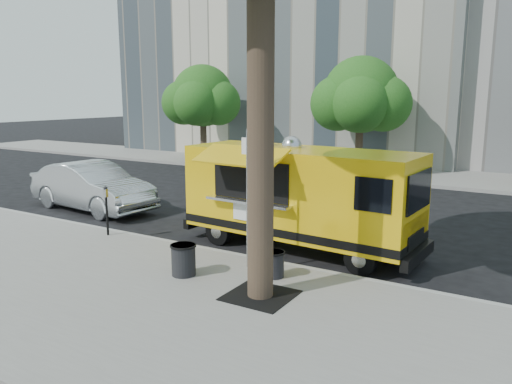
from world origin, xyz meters
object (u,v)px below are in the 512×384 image
trash_bin_right (274,263)px  parking_meter (106,205)px  food_truck (298,194)px  trash_bin_left (184,259)px  far_tree_b (361,95)px  sign_post (248,191)px  sedan (92,187)px  far_tree_a (203,96)px

trash_bin_right → parking_meter: bearing=175.2°
food_truck → trash_bin_left: (-1.05, -3.22, -0.92)m
far_tree_b → food_truck: 12.68m
far_tree_b → sign_post: bearing=-79.9°
food_truck → sedan: (-7.92, 0.41, -0.62)m
sign_post → trash_bin_left: 1.96m
sedan → trash_bin_right: 8.97m
parking_meter → sign_post: bearing=-2.5°
food_truck → trash_bin_right: size_ratio=11.46×
far_tree_a → parking_meter: far_tree_a is taller
far_tree_a → sedan: 12.33m
far_tree_b → sedan: far_tree_b is taller
far_tree_a → far_tree_b: 9.01m
far_tree_a → sign_post: (11.55, -13.85, -1.93)m
far_tree_b → food_truck: bearing=-77.4°
parking_meter → food_truck: (4.72, 1.90, 0.44)m
trash_bin_left → trash_bin_right: trash_bin_left is taller
far_tree_b → food_truck: size_ratio=0.88×
sign_post → trash_bin_right: (0.79, -0.25, -1.40)m
parking_meter → sedan: sedan is taller
far_tree_a → trash_bin_left: size_ratio=8.16×
parking_meter → sedan: (-3.20, 2.31, -0.18)m
parking_meter → trash_bin_right: parking_meter is taller
far_tree_a → food_truck: size_ratio=0.85×
far_tree_b → parking_meter: bearing=-98.1°
food_truck → sedan: 7.95m
parking_meter → trash_bin_right: (5.34, -0.45, -0.54)m
parking_meter → food_truck: food_truck is taller
far_tree_b → sedan: (-5.20, -11.74, -3.03)m
food_truck → trash_bin_right: food_truck is taller
parking_meter → sedan: size_ratio=0.27×
sedan → parking_meter: bearing=-120.4°
food_truck → trash_bin_right: (0.61, -2.35, -0.98)m
parking_meter → trash_bin_left: size_ratio=2.03×
food_truck → trash_bin_left: 3.51m
sign_post → parking_meter: sign_post is taller
sedan → trash_bin_left: 7.77m
sign_post → trash_bin_left: size_ratio=4.57×
sedan → trash_bin_left: (6.87, -3.63, -0.30)m
trash_bin_left → trash_bin_right: 1.88m
far_tree_b → sedan: size_ratio=1.13×
trash_bin_right → food_truck: bearing=104.7°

